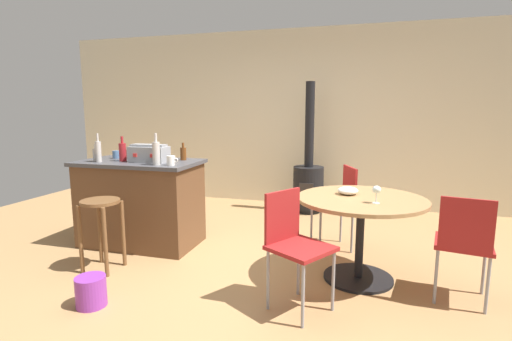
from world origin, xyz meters
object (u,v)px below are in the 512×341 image
Objects in this scene: folding_chair_near at (294,240)px; cup_2 at (171,160)px; cup_1 at (130,154)px; serving_bowl at (348,191)px; plastic_bucket at (91,291)px; bottle_4 at (98,151)px; dining_table at (361,217)px; wooden_stool at (101,218)px; bottle_1 at (123,152)px; wine_glass at (377,190)px; bottle_3 at (156,153)px; toolbox at (149,154)px; bottle_0 at (96,155)px; folding_chair_left at (338,200)px; wood_stove at (308,180)px; kitchen_island at (141,202)px; bottle_2 at (183,153)px; cup_0 at (117,154)px; folding_chair_far at (464,240)px.

folding_chair_near is 7.24× the size of cup_2.
cup_1 reaches higher than serving_bowl.
bottle_4 is at bearing 123.63° from plastic_bucket.
serving_bowl is at bearing 141.09° from dining_table.
wooden_stool is 2.49× the size of bottle_1.
cup_2 is 0.85× the size of wine_glass.
toolbox is at bearing 137.33° from bottle_3.
bottle_0 is 0.69× the size of bottle_1.
wood_stove is (-0.52, 1.39, -0.06)m from folding_chair_left.
bottle_1 is at bearing -77.93° from cup_1.
kitchen_island is 1.42m from plastic_bucket.
wood_stove is at bearing 109.42° from dining_table.
bottle_3 is at bearing 57.00° from wooden_stool.
bottle_2 is at bearing 142.78° from folding_chair_near.
bottle_3 is 2.63× the size of cup_2.
cup_0 is at bearing 161.03° from toolbox.
wine_glass is at bearing -49.24° from serving_bowl.
cup_2 reaches higher than wooden_stool.
kitchen_island is 2.36m from dining_table.
cup_0 is 0.52× the size of plastic_bucket.
wooden_stool is at bearing -86.61° from kitchen_island.
wood_stove reaches higher than cup_0.
bottle_4 is at bearing -147.68° from bottle_1.
bottle_1 is (-3.25, 0.43, 0.53)m from folding_chair_far.
wooden_stool is 1.11m from bottle_2.
bottle_0 is at bearing 129.73° from wooden_stool.
bottle_4 is 1.68× the size of serving_bowl.
wood_stove is at bearing 44.30° from cup_1.
bottle_3 reaches higher than bottle_0.
bottle_4 reaches higher than cup_1.
bottle_1 reaches higher than bottle_0.
dining_table is at bearing -72.35° from folding_chair_left.
kitchen_island is 0.57m from cup_1.
folding_chair_far is at bearing -7.51° from bottle_1.
bottle_4 is 2.48× the size of cup_2.
bottle_4 is (-0.79, -0.38, 0.04)m from bottle_2.
wine_glass is at bearing -7.16° from cup_2.
bottle_0 is 1.02× the size of serving_bowl.
toolbox is at bearing 2.27° from bottle_1.
folding_chair_far reaches higher than dining_table.
folding_chair_far is 3.38m from cup_1.
bottle_1 is (-0.19, 0.64, 0.54)m from wooden_stool.
cup_0 is (-2.71, 0.41, 0.41)m from dining_table.
serving_bowl is (1.72, 0.02, -0.21)m from cup_2.
wooden_stool is 0.85m from toolbox.
dining_table is 2.74m from bottle_4.
plastic_bucket is at bearing -157.25° from wine_glass.
folding_chair_far reaches higher than wooden_stool.
bottle_0 is at bearing -158.63° from kitchen_island.
folding_chair_far is at bearing 4.03° from wooden_stool.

